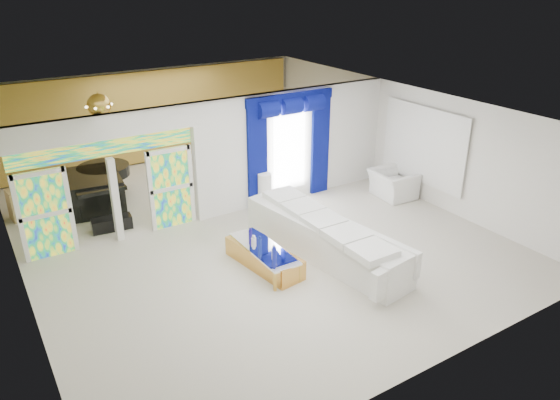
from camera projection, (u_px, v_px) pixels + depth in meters
floor at (244, 227)px, 12.95m from camera, size 12.00×12.00×0.00m
dividing_wall at (295, 144)px, 14.17m from camera, size 5.70×0.18×3.00m
dividing_header at (102, 127)px, 11.25m from camera, size 4.30×0.18×0.55m
stained_panel_left at (45, 215)px, 11.25m from camera, size 0.95×0.04×2.00m
stained_panel_right at (171, 188)px, 12.64m from camera, size 0.95×0.04×2.00m
stained_transom at (105, 148)px, 11.44m from camera, size 4.00×0.05×0.35m
window_pane at (289, 149)px, 13.99m from camera, size 1.00×0.02×2.30m
blue_drape_left at (257, 157)px, 13.50m from camera, size 0.55×0.10×2.80m
blue_drape_right at (320, 145)px, 14.48m from camera, size 0.55×0.10×2.80m
blue_pelmet at (290, 98)px, 13.42m from camera, size 2.60×0.12×0.25m
wall_mirror at (423, 145)px, 13.95m from camera, size 0.04×2.70×1.90m
gold_curtains at (156, 116)px, 16.93m from camera, size 9.70×0.12×2.90m
white_sofa at (324, 239)px, 11.48m from camera, size 1.52×4.39×0.82m
coffee_table at (264, 257)px, 11.13m from camera, size 0.92×2.02×0.43m
console_table at (275, 199)px, 14.08m from camera, size 1.17×0.49×0.38m
table_lamp at (265, 184)px, 13.74m from camera, size 0.36×0.36×0.58m
armchair at (393, 184)px, 14.54m from camera, size 1.11×1.25×0.76m
grand_piano at (93, 191)px, 13.89m from camera, size 1.56×1.93×0.90m
piano_bench at (112, 224)px, 12.76m from camera, size 0.98×0.47×0.32m
tv_console at (21, 204)px, 13.24m from camera, size 0.62×0.58×0.80m
chandelier at (99, 105)px, 13.41m from camera, size 0.60×0.60×0.60m
decanters at (263, 245)px, 10.99m from camera, size 0.22×1.14×0.24m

